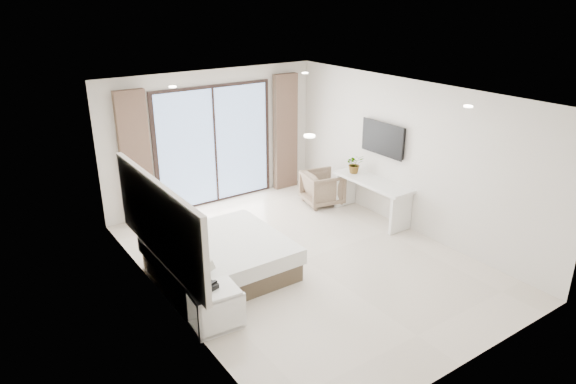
% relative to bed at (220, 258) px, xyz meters
% --- Properties ---
extents(ground, '(6.20, 6.20, 0.00)m').
position_rel_bed_xyz_m(ground, '(1.35, -0.36, -0.28)').
color(ground, beige).
rests_on(ground, ground).
extents(room_shell, '(4.62, 6.22, 2.72)m').
position_rel_bed_xyz_m(room_shell, '(1.15, 0.44, 1.30)').
color(room_shell, silver).
rests_on(room_shell, ground).
extents(bed, '(1.92, 1.83, 0.68)m').
position_rel_bed_xyz_m(bed, '(0.00, 0.00, 0.00)').
color(bed, brown).
rests_on(bed, ground).
extents(nightstand, '(0.64, 0.54, 0.55)m').
position_rel_bed_xyz_m(nightstand, '(-0.67, -1.14, -0.01)').
color(nightstand, white).
rests_on(nightstand, ground).
extents(phone, '(0.23, 0.20, 0.07)m').
position_rel_bed_xyz_m(phone, '(-0.71, -1.10, 0.30)').
color(phone, black).
rests_on(phone, nightstand).
extents(console_desk, '(0.53, 1.69, 0.77)m').
position_rel_bed_xyz_m(console_desk, '(3.39, 0.25, 0.28)').
color(console_desk, white).
rests_on(console_desk, ground).
extents(plant, '(0.45, 0.47, 0.29)m').
position_rel_bed_xyz_m(plant, '(3.39, 0.78, 0.63)').
color(plant, '#33662D').
rests_on(plant, console_desk).
extents(armchair, '(0.82, 0.85, 0.75)m').
position_rel_bed_xyz_m(armchair, '(3.07, 1.35, 0.09)').
color(armchair, '#8A745A').
rests_on(armchair, ground).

